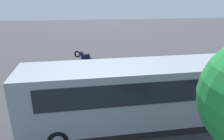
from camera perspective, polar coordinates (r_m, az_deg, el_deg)
ground_plane at (r=15.43m, az=-1.40°, el=-4.06°), size 80.00×80.00×0.00m
tour_bus at (r=10.37m, az=8.20°, el=-7.01°), size 11.56×2.89×3.25m
spectator_far_left at (r=13.48m, az=12.52°, el=-3.72°), size 0.57×0.39×1.67m
spectator_left at (r=13.37m, az=7.97°, el=-3.14°), size 0.57×0.34×1.81m
spectator_centre at (r=13.03m, az=2.79°, el=-3.79°), size 0.57×0.32×1.76m
spectator_right at (r=12.87m, az=-1.11°, el=-4.18°), size 0.57×0.38×1.73m
parked_motorcycle_silver at (r=12.34m, az=-7.26°, el=-8.35°), size 2.05×0.58×0.99m
stunt_motorcycle at (r=18.14m, az=-7.34°, el=3.05°), size 1.79×1.14×1.80m
traffic_cone at (r=17.68m, az=-1.26°, el=0.26°), size 0.34×0.34×0.63m
bay_line_a at (r=17.87m, az=9.99°, el=-0.87°), size 0.17×4.88×0.01m
bay_line_b at (r=17.28m, az=1.50°, el=-1.29°), size 0.16×4.21×0.01m
bay_line_c at (r=17.10m, az=-7.37°, el=-1.71°), size 0.17×4.91×0.01m
bay_line_d at (r=17.33m, az=-16.22°, el=-2.08°), size 0.16×4.49×0.01m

